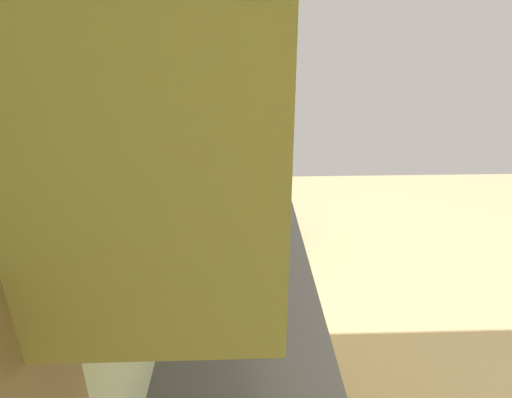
% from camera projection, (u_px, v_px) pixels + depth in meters
% --- Properties ---
extents(ground_plane, '(6.84, 6.84, 0.00)m').
position_uv_depth(ground_plane, '(447.00, 369.00, 2.54)').
color(ground_plane, tan).
extents(wall_back, '(4.39, 0.12, 2.74)m').
position_uv_depth(wall_back, '(166.00, 156.00, 1.95)').
color(wall_back, beige).
rests_on(wall_back, ground_plane).
extents(counter_run, '(3.48, 0.62, 0.91)m').
position_uv_depth(counter_run, '(244.00, 366.00, 1.97)').
color(counter_run, '#D5BE62').
rests_on(counter_run, ground_plane).
extents(upper_cabinets, '(2.17, 0.35, 0.72)m').
position_uv_depth(upper_cabinets, '(204.00, 34.00, 1.39)').
color(upper_cabinets, '#D5BE63').
extents(oven_range, '(0.70, 0.64, 1.09)m').
position_uv_depth(oven_range, '(244.00, 194.00, 3.87)').
color(oven_range, black).
rests_on(oven_range, ground_plane).
extents(microwave, '(0.50, 0.39, 0.31)m').
position_uv_depth(microwave, '(239.00, 159.00, 2.89)').
color(microwave, '#B7BABF').
rests_on(microwave, counter_run).
extents(bowl, '(0.16, 0.16, 0.05)m').
position_uv_depth(bowl, '(260.00, 219.00, 2.32)').
color(bowl, silver).
rests_on(bowl, counter_run).
extents(kettle, '(0.16, 0.12, 0.16)m').
position_uv_depth(kettle, '(268.00, 287.00, 1.66)').
color(kettle, '#B7BABF').
rests_on(kettle, counter_run).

